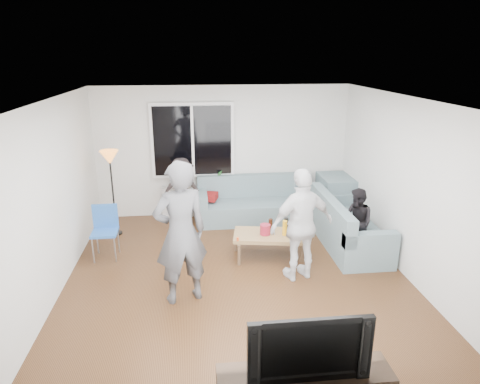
{
  "coord_description": "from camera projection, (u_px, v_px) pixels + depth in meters",
  "views": [
    {
      "loc": [
        -0.58,
        -5.56,
        3.19
      ],
      "look_at": [
        0.1,
        0.6,
        1.15
      ],
      "focal_mm": 31.82,
      "sensor_mm": 36.0,
      "label": 1
    }
  ],
  "objects": [
    {
      "name": "floor",
      "position": [
        238.0,
        280.0,
        6.31
      ],
      "size": [
        5.0,
        5.5,
        0.04
      ],
      "primitive_type": "cube",
      "color": "#56351C",
      "rests_on": "ground"
    },
    {
      "name": "ceiling",
      "position": [
        237.0,
        99.0,
        5.48
      ],
      "size": [
        5.0,
        5.5,
        0.04
      ],
      "primitive_type": "cube",
      "color": "white",
      "rests_on": "ground"
    },
    {
      "name": "wall_back",
      "position": [
        223.0,
        151.0,
        8.51
      ],
      "size": [
        5.0,
        0.04,
        2.6
      ],
      "primitive_type": "cube",
      "color": "silver",
      "rests_on": "ground"
    },
    {
      "name": "wall_front",
      "position": [
        275.0,
        309.0,
        3.28
      ],
      "size": [
        5.0,
        0.04,
        2.6
      ],
      "primitive_type": "cube",
      "color": "silver",
      "rests_on": "ground"
    },
    {
      "name": "wall_left",
      "position": [
        49.0,
        202.0,
        5.63
      ],
      "size": [
        0.04,
        5.5,
        2.6
      ],
      "primitive_type": "cube",
      "color": "silver",
      "rests_on": "ground"
    },
    {
      "name": "wall_right",
      "position": [
        410.0,
        189.0,
        6.16
      ],
      "size": [
        0.04,
        5.5,
        2.6
      ],
      "primitive_type": "cube",
      "color": "silver",
      "rests_on": "ground"
    },
    {
      "name": "window_frame",
      "position": [
        193.0,
        141.0,
        8.3
      ],
      "size": [
        1.62,
        0.06,
        1.47
      ],
      "primitive_type": "cube",
      "color": "white",
      "rests_on": "wall_back"
    },
    {
      "name": "window_glass",
      "position": [
        193.0,
        141.0,
        8.26
      ],
      "size": [
        1.5,
        0.02,
        1.35
      ],
      "primitive_type": "cube",
      "color": "black",
      "rests_on": "window_frame"
    },
    {
      "name": "window_mullion",
      "position": [
        193.0,
        141.0,
        8.25
      ],
      "size": [
        0.05,
        0.03,
        1.35
      ],
      "primitive_type": "cube",
      "color": "white",
      "rests_on": "window_frame"
    },
    {
      "name": "radiator",
      "position": [
        195.0,
        201.0,
        8.65
      ],
      "size": [
        1.3,
        0.12,
        0.62
      ],
      "primitive_type": "cube",
      "color": "silver",
      "rests_on": "floor"
    },
    {
      "name": "potted_plant",
      "position": [
        218.0,
        178.0,
        8.52
      ],
      "size": [
        0.22,
        0.2,
        0.33
      ],
      "primitive_type": "imported",
      "rotation": [
        0.0,
        0.0,
        0.34
      ],
      "color": "#2C6E2D",
      "rests_on": "radiator"
    },
    {
      "name": "vase",
      "position": [
        189.0,
        184.0,
        8.49
      ],
      "size": [
        0.17,
        0.17,
        0.15
      ],
      "primitive_type": "imported",
      "rotation": [
        0.0,
        0.0,
        -0.15
      ],
      "color": "silver",
      "rests_on": "radiator"
    },
    {
      "name": "sofa_back_section",
      "position": [
        256.0,
        200.0,
        8.38
      ],
      "size": [
        2.3,
        0.85,
        0.85
      ],
      "primitive_type": null,
      "color": "slate",
      "rests_on": "floor"
    },
    {
      "name": "sofa_right_section",
      "position": [
        349.0,
        222.0,
        7.27
      ],
      "size": [
        2.0,
        0.85,
        0.85
      ],
      "primitive_type": null,
      "rotation": [
        0.0,
        0.0,
        1.57
      ],
      "color": "slate",
      "rests_on": "floor"
    },
    {
      "name": "sofa_corner",
      "position": [
        341.0,
        197.0,
        8.56
      ],
      "size": [
        0.85,
        0.85,
        0.85
      ],
      "primitive_type": "cube",
      "color": "slate",
      "rests_on": "floor"
    },
    {
      "name": "cushion_yellow",
      "position": [
        195.0,
        198.0,
        8.21
      ],
      "size": [
        0.39,
        0.33,
        0.14
      ],
      "primitive_type": "cube",
      "rotation": [
        0.0,
        0.0,
        0.04
      ],
      "color": "gold",
      "rests_on": "sofa_back_section"
    },
    {
      "name": "cushion_red",
      "position": [
        208.0,
        196.0,
        8.31
      ],
      "size": [
        0.43,
        0.39,
        0.13
      ],
      "primitive_type": "cube",
      "rotation": [
        0.0,
        0.0,
        -0.3
      ],
      "color": "maroon",
      "rests_on": "sofa_back_section"
    },
    {
      "name": "coffee_table",
      "position": [
        268.0,
        245.0,
        6.93
      ],
      "size": [
        1.18,
        0.77,
        0.4
      ],
      "primitive_type": "cube",
      "rotation": [
        0.0,
        0.0,
        -0.16
      ],
      "color": "olive",
      "rests_on": "floor"
    },
    {
      "name": "pitcher",
      "position": [
        265.0,
        229.0,
        6.82
      ],
      "size": [
        0.17,
        0.17,
        0.17
      ],
      "primitive_type": "cylinder",
      "color": "maroon",
      "rests_on": "coffee_table"
    },
    {
      "name": "side_chair",
      "position": [
        105.0,
        233.0,
        6.81
      ],
      "size": [
        0.41,
        0.41,
        0.86
      ],
      "primitive_type": null,
      "rotation": [
        0.0,
        0.0,
        0.02
      ],
      "color": "#2A61B7",
      "rests_on": "floor"
    },
    {
      "name": "floor_lamp",
      "position": [
        113.0,
        194.0,
        7.61
      ],
      "size": [
        0.32,
        0.32,
        1.56
      ],
      "primitive_type": null,
      "color": "orange",
      "rests_on": "floor"
    },
    {
      "name": "player_left",
      "position": [
        181.0,
        233.0,
        5.48
      ],
      "size": [
        0.82,
        0.66,
        1.94
      ],
      "primitive_type": "imported",
      "rotation": [
        0.0,
        0.0,
        3.46
      ],
      "color": "#4A4B4F",
      "rests_on": "floor"
    },
    {
      "name": "player_right",
      "position": [
        302.0,
        225.0,
        6.09
      ],
      "size": [
        1.05,
        0.65,
        1.67
      ],
      "primitive_type": "imported",
      "rotation": [
        0.0,
        0.0,
        3.41
      ],
      "color": "silver",
      "rests_on": "floor"
    },
    {
      "name": "spectator_right",
      "position": [
        357.0,
        222.0,
        6.91
      ],
      "size": [
        0.56,
        0.64,
        1.12
      ],
      "primitive_type": "imported",
      "rotation": [
        0.0,
        0.0,
        -1.28
      ],
      "color": "black",
      "rests_on": "floor"
    },
    {
      "name": "spectator_back",
      "position": [
        182.0,
        191.0,
        8.18
      ],
      "size": [
        0.9,
        0.6,
        1.3
      ],
      "primitive_type": "imported",
      "rotation": [
        0.0,
        0.0,
        0.14
      ],
      "color": "black",
      "rests_on": "floor"
    },
    {
      "name": "television",
      "position": [
        307.0,
        343.0,
        3.74
      ],
      "size": [
        1.1,
        0.14,
        0.63
      ],
      "primitive_type": "imported",
      "color": "black",
      "rests_on": "tv_console"
    },
    {
      "name": "bottle_e",
      "position": [
        286.0,
        224.0,
        6.94
      ],
      "size": [
        0.07,
        0.07,
        0.23
      ],
      "primitive_type": "cylinder",
      "color": "black",
      "rests_on": "coffee_table"
    },
    {
      "name": "bottle_c",
      "position": [
        270.0,
        225.0,
        6.94
      ],
      "size": [
        0.07,
        0.07,
        0.21
      ],
      "primitive_type": "cylinder",
      "color": "black",
      "rests_on": "coffee_table"
    },
    {
      "name": "bottle_d",
      "position": [
        285.0,
        228.0,
        6.78
      ],
      "size": [
        0.07,
        0.07,
        0.25
      ],
      "primitive_type": "cylinder",
      "color": "#F5AC15",
      "rests_on": "coffee_table"
    }
  ]
}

